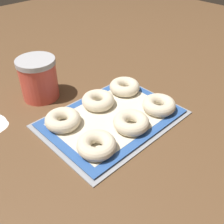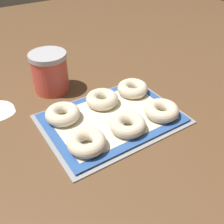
{
  "view_description": "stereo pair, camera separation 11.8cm",
  "coord_description": "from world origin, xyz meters",
  "views": [
    {
      "loc": [
        -0.44,
        -0.45,
        0.49
      ],
      "look_at": [
        -0.01,
        -0.01,
        0.03
      ],
      "focal_mm": 42.0,
      "sensor_mm": 36.0,
      "label": 1
    },
    {
      "loc": [
        -0.34,
        -0.52,
        0.49
      ],
      "look_at": [
        -0.01,
        -0.01,
        0.03
      ],
      "focal_mm": 42.0,
      "sensor_mm": 36.0,
      "label": 2
    }
  ],
  "objects": [
    {
      "name": "bagel_back_left",
      "position": [
        -0.14,
        0.06,
        0.03
      ],
      "size": [
        0.1,
        0.1,
        0.04
      ],
      "color": "beige",
      "rests_on": "baking_mat"
    },
    {
      "name": "bagel_back_center",
      "position": [
        -0.0,
        0.07,
        0.03
      ],
      "size": [
        0.1,
        0.1,
        0.04
      ],
      "color": "beige",
      "rests_on": "baking_mat"
    },
    {
      "name": "bagel_back_right",
      "position": [
        0.12,
        0.07,
        0.03
      ],
      "size": [
        0.1,
        0.1,
        0.04
      ],
      "color": "beige",
      "rests_on": "baking_mat"
    },
    {
      "name": "flour_canister",
      "position": [
        -0.09,
        0.25,
        0.07
      ],
      "size": [
        0.12,
        0.12,
        0.14
      ],
      "color": "#DB4C3D",
      "rests_on": "ground_plane"
    },
    {
      "name": "baking_tray",
      "position": [
        -0.01,
        -0.01,
        0.0
      ],
      "size": [
        0.4,
        0.3,
        0.01
      ],
      "color": "#93969B",
      "rests_on": "ground_plane"
    },
    {
      "name": "flour_patch_near",
      "position": [
        -0.28,
        0.2,
        0.0
      ],
      "size": [
        0.09,
        0.06,
        0.0
      ],
      "color": "white",
      "rests_on": "ground_plane"
    },
    {
      "name": "baking_mat",
      "position": [
        -0.01,
        -0.01,
        0.01
      ],
      "size": [
        0.38,
        0.27,
        0.0
      ],
      "color": "#2D569E",
      "rests_on": "baking_tray"
    },
    {
      "name": "bagel_front_left",
      "position": [
        -0.13,
        -0.08,
        0.03
      ],
      "size": [
        0.1,
        0.1,
        0.04
      ],
      "color": "beige",
      "rests_on": "baking_mat"
    },
    {
      "name": "bagel_front_center",
      "position": [
        -0.01,
        -0.08,
        0.03
      ],
      "size": [
        0.1,
        0.1,
        0.04
      ],
      "color": "beige",
      "rests_on": "baking_mat"
    },
    {
      "name": "ground_plane",
      "position": [
        0.0,
        0.0,
        0.0
      ],
      "size": [
        2.8,
        2.8,
        0.0
      ],
      "primitive_type": "plane",
      "color": "brown"
    },
    {
      "name": "bagel_front_right",
      "position": [
        0.12,
        -0.08,
        0.03
      ],
      "size": [
        0.1,
        0.1,
        0.04
      ],
      "color": "beige",
      "rests_on": "baking_mat"
    }
  ]
}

